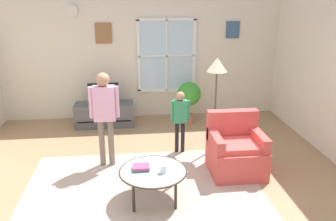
{
  "coord_description": "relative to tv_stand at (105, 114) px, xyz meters",
  "views": [
    {
      "loc": [
        -0.27,
        -3.96,
        2.51
      ],
      "look_at": [
        0.23,
        0.47,
        1.01
      ],
      "focal_mm": 37.08,
      "sensor_mm": 36.0,
      "label": 1
    }
  ],
  "objects": [
    {
      "name": "ground_plane",
      "position": [
        0.79,
        -2.65,
        -0.24
      ],
      "size": [
        6.31,
        6.93,
        0.02
      ],
      "primitive_type": "cube",
      "color": "#9E7A56"
    },
    {
      "name": "back_wall",
      "position": [
        0.81,
        0.58,
        1.08
      ],
      "size": [
        5.71,
        0.17,
        2.63
      ],
      "color": "beige",
      "rests_on": "ground_plane"
    },
    {
      "name": "area_rug",
      "position": [
        0.65,
        -2.38,
        -0.23
      ],
      "size": [
        3.18,
        2.05,
        0.01
      ],
      "primitive_type": "cube",
      "color": "tan",
      "rests_on": "ground_plane"
    },
    {
      "name": "tv_stand",
      "position": [
        0.0,
        0.0,
        0.0
      ],
      "size": [
        1.15,
        0.44,
        0.47
      ],
      "color": "#4C4C51",
      "rests_on": "ground_plane"
    },
    {
      "name": "television",
      "position": [
        0.0,
        -0.0,
        0.45
      ],
      "size": [
        0.59,
        0.08,
        0.41
      ],
      "color": "#4C4C4C",
      "rests_on": "tv_stand"
    },
    {
      "name": "armchair",
      "position": [
        2.02,
        -2.13,
        0.09
      ],
      "size": [
        0.76,
        0.74,
        0.87
      ],
      "color": "#D14C47",
      "rests_on": "ground_plane"
    },
    {
      "name": "coffee_table",
      "position": [
        0.77,
        -2.73,
        0.15
      ],
      "size": [
        0.86,
        0.86,
        0.41
      ],
      "color": "#99B2B7",
      "rests_on": "ground_plane"
    },
    {
      "name": "book_stack",
      "position": [
        0.62,
        -2.68,
        0.2
      ],
      "size": [
        0.21,
        0.17,
        0.05
      ],
      "color": "#456457",
      "rests_on": "coffee_table"
    },
    {
      "name": "cup",
      "position": [
        0.89,
        -2.79,
        0.23
      ],
      "size": [
        0.08,
        0.08,
        0.11
      ],
      "primitive_type": "cylinder",
      "color": "white",
      "rests_on": "coffee_table"
    },
    {
      "name": "remote_near_books",
      "position": [
        0.67,
        -2.61,
        0.19
      ],
      "size": [
        0.11,
        0.14,
        0.02
      ],
      "primitive_type": "cube",
      "rotation": [
        0.0,
        0.0,
        0.58
      ],
      "color": "black",
      "rests_on": "coffee_table"
    },
    {
      "name": "person_green_shirt",
      "position": [
        1.31,
        -1.38,
        0.42
      ],
      "size": [
        0.31,
        0.14,
        1.04
      ],
      "color": "black",
      "rests_on": "ground_plane"
    },
    {
      "name": "person_pink_shirt",
      "position": [
        0.13,
        -1.71,
        0.68
      ],
      "size": [
        0.44,
        0.2,
        1.45
      ],
      "color": "#726656",
      "rests_on": "ground_plane"
    },
    {
      "name": "potted_plant_by_window",
      "position": [
        1.69,
        -0.02,
        0.34
      ],
      "size": [
        0.48,
        0.48,
        0.85
      ],
      "color": "#9E6B4C",
      "rests_on": "ground_plane"
    },
    {
      "name": "floor_lamp",
      "position": [
        1.88,
        -1.37,
        1.08
      ],
      "size": [
        0.32,
        0.32,
        1.57
      ],
      "color": "black",
      "rests_on": "ground_plane"
    }
  ]
}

